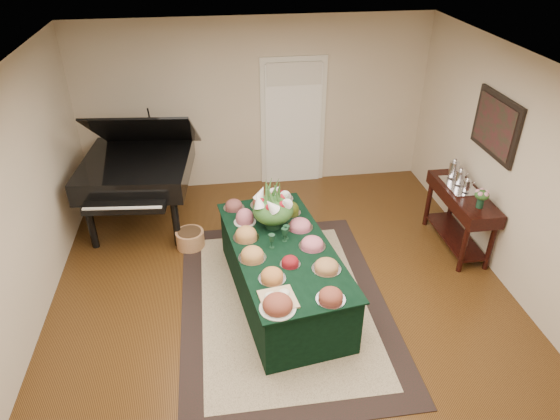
{
  "coord_description": "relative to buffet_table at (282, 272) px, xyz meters",
  "views": [
    {
      "loc": [
        -0.7,
        -4.53,
        4.03
      ],
      "look_at": [
        0.0,
        0.3,
        1.05
      ],
      "focal_mm": 32.0,
      "sensor_mm": 36.0,
      "label": 1
    }
  ],
  "objects": [
    {
      "name": "ground",
      "position": [
        0.01,
        -0.02,
        -0.37
      ],
      "size": [
        6.0,
        6.0,
        0.0
      ],
      "primitive_type": "plane",
      "color": "black",
      "rests_on": "ground"
    },
    {
      "name": "area_rug",
      "position": [
        -0.0,
        -0.13,
        -0.36
      ],
      "size": [
        2.39,
        3.35,
        0.01
      ],
      "color": "black",
      "rests_on": "ground"
    },
    {
      "name": "kitchen_doorway",
      "position": [
        0.61,
        2.95,
        0.65
      ],
      "size": [
        1.05,
        0.07,
        2.1
      ],
      "color": "white",
      "rests_on": "ground"
    },
    {
      "name": "buffet_table",
      "position": [
        0.0,
        0.0,
        0.0
      ],
      "size": [
        1.4,
        2.42,
        0.73
      ],
      "color": "black",
      "rests_on": "ground"
    },
    {
      "name": "food_platters",
      "position": [
        -0.05,
        0.05,
        0.41
      ],
      "size": [
        1.18,
        2.39,
        0.14
      ],
      "color": "silver",
      "rests_on": "buffet_table"
    },
    {
      "name": "cutting_board",
      "position": [
        -0.18,
        -0.86,
        0.4
      ],
      "size": [
        0.39,
        0.39,
        0.1
      ],
      "color": "tan",
      "rests_on": "buffet_table"
    },
    {
      "name": "green_goblets",
      "position": [
        -0.01,
        0.08,
        0.45
      ],
      "size": [
        0.26,
        0.23,
        0.18
      ],
      "color": "#14321F",
      "rests_on": "buffet_table"
    },
    {
      "name": "floral_centerpiece",
      "position": [
        -0.05,
        0.43,
        0.66
      ],
      "size": [
        0.51,
        0.51,
        0.51
      ],
      "color": "#14321F",
      "rests_on": "buffet_table"
    },
    {
      "name": "grand_piano",
      "position": [
        -1.77,
        1.93,
        0.53
      ],
      "size": [
        1.71,
        1.88,
        1.78
      ],
      "color": "black",
      "rests_on": "ground"
    },
    {
      "name": "wicker_basket",
      "position": [
        -1.1,
        1.2,
        -0.25
      ],
      "size": [
        0.38,
        0.38,
        0.24
      ],
      "primitive_type": "cylinder",
      "color": "#A86F44",
      "rests_on": "ground"
    },
    {
      "name": "mahogany_sideboard",
      "position": [
        2.51,
        0.72,
        0.29
      ],
      "size": [
        0.45,
        1.33,
        0.85
      ],
      "color": "black",
      "rests_on": "ground"
    },
    {
      "name": "tea_service",
      "position": [
        2.51,
        0.91,
        0.59
      ],
      "size": [
        0.34,
        0.58,
        0.3
      ],
      "color": "silver",
      "rests_on": "mahogany_sideboard"
    },
    {
      "name": "pink_bouquet",
      "position": [
        2.51,
        0.32,
        0.64
      ],
      "size": [
        0.2,
        0.2,
        0.25
      ],
      "color": "#14321F",
      "rests_on": "mahogany_sideboard"
    },
    {
      "name": "wall_painting",
      "position": [
        2.73,
        0.72,
        1.38
      ],
      "size": [
        0.05,
        0.95,
        0.75
      ],
      "color": "black",
      "rests_on": "ground"
    }
  ]
}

